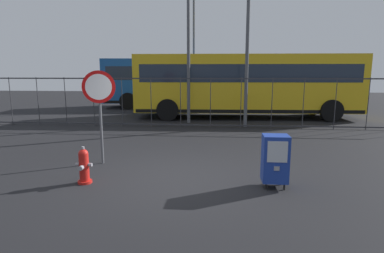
% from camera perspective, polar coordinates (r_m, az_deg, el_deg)
% --- Properties ---
extents(ground_plane, '(60.00, 60.00, 0.00)m').
position_cam_1_polar(ground_plane, '(6.57, -3.57, -9.53)').
color(ground_plane, black).
extents(fire_hydrant, '(0.33, 0.32, 0.75)m').
position_cam_1_polar(fire_hydrant, '(6.56, -19.22, -6.87)').
color(fire_hydrant, red).
rests_on(fire_hydrant, ground_plane).
extents(newspaper_box_primary, '(0.48, 0.42, 1.02)m').
position_cam_1_polar(newspaper_box_primary, '(6.13, 15.01, -5.68)').
color(newspaper_box_primary, black).
rests_on(newspaper_box_primary, ground_plane).
extents(stop_sign, '(0.71, 0.31, 2.23)m').
position_cam_1_polar(stop_sign, '(7.63, -16.63, 5.11)').
color(stop_sign, '#4C4F54').
rests_on(stop_sign, ground_plane).
extents(fence_barrier, '(18.03, 0.04, 2.00)m').
position_cam_1_polar(fence_barrier, '(12.42, 0.64, 4.50)').
color(fence_barrier, '#2D2D33').
rests_on(fence_barrier, ground_plane).
extents(bus_near, '(10.60, 3.13, 3.00)m').
position_cam_1_polar(bus_near, '(15.39, 9.86, 7.96)').
color(bus_near, gold).
rests_on(bus_near, ground_plane).
extents(bus_far, '(10.72, 3.72, 3.00)m').
position_cam_1_polar(bus_far, '(19.91, -0.58, 8.51)').
color(bus_far, '#19519E').
rests_on(bus_far, ground_plane).
extents(street_light_near_left, '(0.32, 0.32, 7.10)m').
position_cam_1_polar(street_light_near_left, '(13.66, -0.65, 17.99)').
color(street_light_near_left, '#4C4F54').
rests_on(street_light_near_left, ground_plane).
extents(street_light_near_right, '(0.32, 0.32, 6.96)m').
position_cam_1_polar(street_light_near_right, '(20.19, 0.35, 15.15)').
color(street_light_near_right, '#4C4F54').
rests_on(street_light_near_right, ground_plane).
extents(street_light_far_left, '(0.32, 0.32, 7.91)m').
position_cam_1_polar(street_light_far_left, '(12.92, 10.31, 20.19)').
color(street_light_far_left, '#4C4F54').
rests_on(street_light_far_left, ground_plane).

